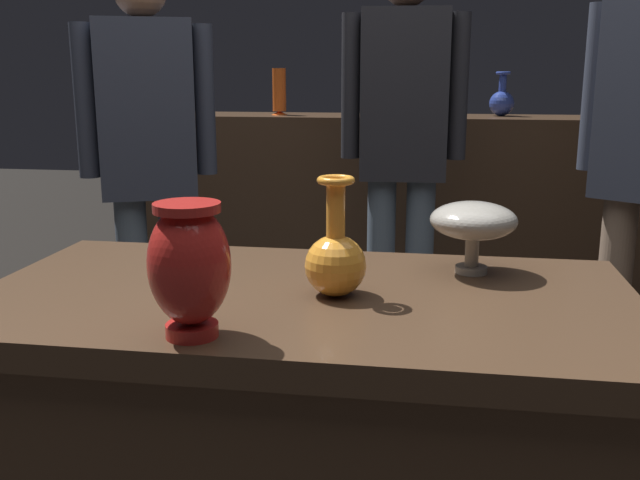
{
  "coord_description": "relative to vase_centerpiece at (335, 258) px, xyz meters",
  "views": [
    {
      "loc": [
        0.23,
        -1.24,
        1.19
      ],
      "look_at": [
        0.03,
        -0.01,
        0.9
      ],
      "focal_mm": 40.36,
      "sensor_mm": 36.0,
      "label": 1
    }
  ],
  "objects": [
    {
      "name": "back_display_shelf",
      "position": [
        -0.06,
        2.21,
        -0.37
      ],
      "size": [
        2.6,
        0.4,
        0.99
      ],
      "color": "#422D1E",
      "rests_on": "ground_plane"
    },
    {
      "name": "vase_centerpiece",
      "position": [
        0.0,
        0.0,
        0.0
      ],
      "size": [
        0.11,
        0.11,
        0.22
      ],
      "color": "orange",
      "rests_on": "display_plinth"
    },
    {
      "name": "vase_tall_behind",
      "position": [
        0.25,
        0.19,
        0.03
      ],
      "size": [
        0.17,
        0.17,
        0.14
      ],
      "color": "gray",
      "rests_on": "display_plinth"
    },
    {
      "name": "vase_left_accent",
      "position": [
        -0.19,
        -0.24,
        0.04
      ],
      "size": [
        0.12,
        0.12,
        0.21
      ],
      "color": "red",
      "rests_on": "display_plinth"
    },
    {
      "name": "shelf_vase_center",
      "position": [
        -0.06,
        2.2,
        0.23
      ],
      "size": [
        0.07,
        0.07,
        0.22
      ],
      "color": "#2D429E",
      "rests_on": "back_display_shelf"
    },
    {
      "name": "shelf_vase_right",
      "position": [
        0.46,
        2.27,
        0.19
      ],
      "size": [
        0.11,
        0.11,
        0.2
      ],
      "color": "#2D429E",
      "rests_on": "back_display_shelf"
    },
    {
      "name": "shelf_vase_left",
      "position": [
        -0.58,
        2.18,
        0.23
      ],
      "size": [
        0.08,
        0.08,
        0.22
      ],
      "color": "#E55B1E",
      "rests_on": "back_display_shelf"
    },
    {
      "name": "visitor_center_back",
      "position": [
        0.04,
        1.52,
        0.07
      ],
      "size": [
        0.47,
        0.2,
        1.6
      ],
      "rotation": [
        0.0,
        0.0,
        3.2
      ],
      "color": "slate",
      "rests_on": "ground_plane"
    },
    {
      "name": "visitor_near_left",
      "position": [
        -0.82,
        1.15,
        0.03
      ],
      "size": [
        0.44,
        0.29,
        1.54
      ],
      "rotation": [
        0.0,
        0.0,
        3.52
      ],
      "color": "slate",
      "rests_on": "ground_plane"
    }
  ]
}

